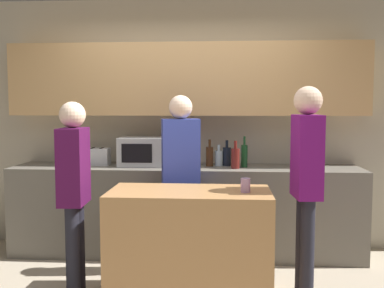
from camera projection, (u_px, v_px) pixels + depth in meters
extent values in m
cube|color=#B2A893|center=(188.00, 124.00, 4.96)|extent=(6.40, 0.08, 2.70)
cube|color=tan|center=(187.00, 80.00, 4.72)|extent=(3.74, 0.32, 0.75)
cube|color=#6B665B|center=(186.00, 210.00, 4.69)|extent=(3.60, 0.62, 0.92)
cube|color=#B27F4C|center=(190.00, 244.00, 3.61)|extent=(1.29, 0.63, 0.88)
cube|color=#B7BABC|center=(145.00, 151.00, 4.73)|extent=(0.52, 0.38, 0.30)
cube|color=black|center=(137.00, 153.00, 4.54)|extent=(0.31, 0.01, 0.19)
cube|color=silver|center=(97.00, 157.00, 4.77)|extent=(0.26, 0.16, 0.18)
cube|color=black|center=(92.00, 148.00, 4.77)|extent=(0.02, 0.11, 0.01)
cube|color=black|center=(102.00, 148.00, 4.76)|extent=(0.02, 0.11, 0.01)
cylinder|color=#333D4C|center=(315.00, 162.00, 4.61)|extent=(0.14, 0.14, 0.10)
cylinder|color=#38662D|center=(315.00, 149.00, 4.60)|extent=(0.01, 0.01, 0.18)
sphere|color=silver|center=(315.00, 135.00, 4.59)|extent=(0.13, 0.13, 0.13)
cylinder|color=#472814|center=(210.00, 157.00, 4.67)|extent=(0.08, 0.08, 0.20)
cylinder|color=#472814|center=(210.00, 143.00, 4.66)|extent=(0.03, 0.03, 0.08)
cylinder|color=silver|center=(219.00, 158.00, 4.70)|extent=(0.08, 0.08, 0.16)
cylinder|color=silver|center=(219.00, 148.00, 4.69)|extent=(0.03, 0.03, 0.06)
cylinder|color=black|center=(227.00, 157.00, 4.71)|extent=(0.08, 0.08, 0.19)
cylinder|color=black|center=(227.00, 144.00, 4.70)|extent=(0.03, 0.03, 0.08)
cylinder|color=maroon|center=(235.00, 158.00, 4.51)|extent=(0.09, 0.09, 0.20)
cylinder|color=maroon|center=(235.00, 145.00, 4.50)|extent=(0.03, 0.03, 0.08)
cylinder|color=#194723|center=(244.00, 156.00, 4.60)|extent=(0.07, 0.07, 0.23)
cylinder|color=#194723|center=(245.00, 141.00, 4.59)|extent=(0.02, 0.02, 0.09)
cylinder|color=#B68FBF|center=(245.00, 185.00, 3.49)|extent=(0.07, 0.07, 0.11)
cylinder|color=black|center=(78.00, 248.00, 3.70)|extent=(0.11, 0.11, 0.77)
cylinder|color=black|center=(73.00, 254.00, 3.55)|extent=(0.11, 0.11, 0.77)
cube|color=#480F3F|center=(74.00, 166.00, 3.57)|extent=(0.21, 0.35, 0.61)
sphere|color=beige|center=(72.00, 115.00, 3.53)|extent=(0.21, 0.21, 0.21)
cylinder|color=black|center=(189.00, 229.00, 4.20)|extent=(0.11, 0.11, 0.80)
cylinder|color=black|center=(172.00, 230.00, 4.18)|extent=(0.11, 0.11, 0.80)
cube|color=#3243A7|center=(181.00, 153.00, 4.13)|extent=(0.37, 0.26, 0.63)
sphere|color=beige|center=(181.00, 107.00, 4.09)|extent=(0.22, 0.22, 0.22)
cylinder|color=black|center=(307.00, 251.00, 3.52)|extent=(0.11, 0.11, 0.83)
cylinder|color=black|center=(302.00, 245.00, 3.68)|extent=(0.11, 0.11, 0.83)
cube|color=#6C1269|center=(307.00, 156.00, 3.54)|extent=(0.21, 0.35, 0.66)
sphere|color=beige|center=(308.00, 100.00, 3.50)|extent=(0.22, 0.22, 0.22)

